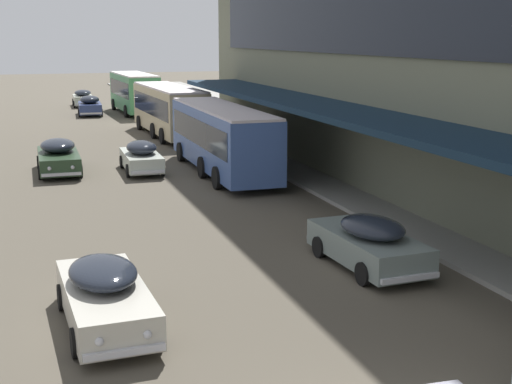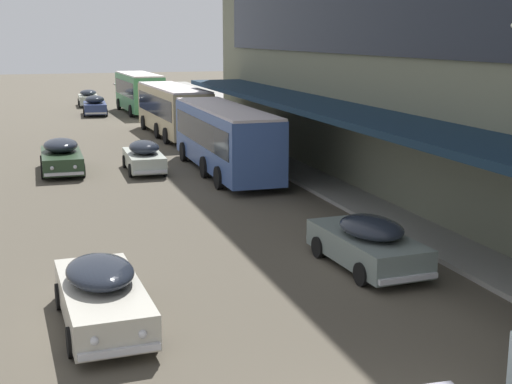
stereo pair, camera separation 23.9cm
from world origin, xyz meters
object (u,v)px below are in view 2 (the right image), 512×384
(sedan_trailing_near, at_px, (102,294))
(sedan_lead_near, at_px, (61,156))
(sedan_oncoming_front, at_px, (368,242))
(sedan_lead_mid, at_px, (88,98))
(sedan_second_mid, at_px, (95,105))
(sedan_far_back, at_px, (144,156))
(transit_bus_kerbside_rear, at_px, (139,90))
(transit_bus_kerbside_far, at_px, (173,108))
(transit_bus_kerbside_front, at_px, (224,135))

(sedan_trailing_near, relative_size, sedan_lead_near, 0.96)
(sedan_oncoming_front, xyz_separation_m, sedan_lead_mid, (-3.60, 50.86, 0.01))
(sedan_second_mid, bearing_deg, sedan_lead_mid, 89.14)
(sedan_oncoming_front, relative_size, sedan_trailing_near, 0.95)
(sedan_lead_mid, height_order, sedan_far_back, sedan_far_back)
(sedan_oncoming_front, bearing_deg, sedan_far_back, 102.83)
(transit_bus_kerbside_rear, xyz_separation_m, transit_bus_kerbside_far, (-0.01, -14.77, -0.06))
(transit_bus_kerbside_rear, distance_m, sedan_trailing_near, 46.00)
(transit_bus_kerbside_rear, distance_m, sedan_second_mid, 3.99)
(transit_bus_kerbside_far, xyz_separation_m, sedan_oncoming_front, (-0.07, -28.67, -1.10))
(sedan_second_mid, distance_m, sedan_lead_mid, 7.94)
(transit_bus_kerbside_front, distance_m, sedan_trailing_near, 18.59)
(sedan_trailing_near, distance_m, sedan_far_back, 18.84)
(transit_bus_kerbside_far, bearing_deg, sedan_second_mid, 104.88)
(sedan_trailing_near, distance_m, sedan_lead_near, 19.57)
(sedan_lead_near, bearing_deg, transit_bus_kerbside_far, 55.11)
(transit_bus_kerbside_rear, relative_size, sedan_trailing_near, 2.00)
(transit_bus_kerbside_front, distance_m, sedan_oncoming_front, 15.13)
(sedan_lead_mid, relative_size, sedan_lead_near, 0.88)
(transit_bus_kerbside_rear, distance_m, sedan_lead_mid, 8.35)
(sedan_oncoming_front, bearing_deg, sedan_trailing_near, -166.08)
(transit_bus_kerbside_front, height_order, transit_bus_kerbside_rear, transit_bus_kerbside_rear)
(transit_bus_kerbside_front, xyz_separation_m, transit_bus_kerbside_rear, (0.20, 28.35, 0.09))
(transit_bus_kerbside_rear, xyz_separation_m, sedan_lead_mid, (-3.67, 7.41, -1.15))
(sedan_oncoming_front, distance_m, sedan_second_mid, 43.07)
(transit_bus_kerbside_front, bearing_deg, sedan_trailing_near, -113.82)
(transit_bus_kerbside_front, xyz_separation_m, transit_bus_kerbside_far, (0.19, 13.58, 0.03))
(sedan_far_back, bearing_deg, sedan_second_mid, 89.88)
(transit_bus_kerbside_far, distance_m, sedan_trailing_near, 31.53)
(sedan_oncoming_front, xyz_separation_m, sedan_lead_near, (-7.59, 17.69, 0.04))
(transit_bus_kerbside_front, bearing_deg, transit_bus_kerbside_far, 89.18)
(sedan_far_back, bearing_deg, sedan_trailing_near, -101.79)
(sedan_lead_mid, bearing_deg, sedan_oncoming_front, -85.96)
(transit_bus_kerbside_rear, relative_size, sedan_lead_near, 1.91)
(transit_bus_kerbside_rear, xyz_separation_m, sedan_oncoming_front, (-0.08, -43.44, -1.16))
(sedan_oncoming_front, height_order, sedan_trailing_near, sedan_oncoming_front)
(transit_bus_kerbside_front, relative_size, sedan_lead_mid, 2.58)
(transit_bus_kerbside_rear, relative_size, sedan_second_mid, 2.14)
(sedan_lead_near, bearing_deg, sedan_oncoming_front, -66.77)
(sedan_second_mid, relative_size, sedan_lead_near, 0.89)
(sedan_second_mid, xyz_separation_m, sedan_far_back, (-0.06, -26.36, -0.04))
(sedan_lead_mid, distance_m, sedan_lead_near, 33.41)
(transit_bus_kerbside_far, relative_size, sedan_oncoming_front, 2.44)
(transit_bus_kerbside_far, distance_m, sedan_far_back, 12.76)
(sedan_oncoming_front, xyz_separation_m, sedan_trailing_near, (-7.62, -1.89, -0.01))
(sedan_lead_near, height_order, sedan_far_back, sedan_lead_near)
(transit_bus_kerbside_far, height_order, sedan_oncoming_front, transit_bus_kerbside_far)
(sedan_oncoming_front, distance_m, sedan_trailing_near, 7.85)
(transit_bus_kerbside_far, relative_size, sedan_trailing_near, 2.33)
(sedan_oncoming_front, bearing_deg, sedan_lead_near, 113.23)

